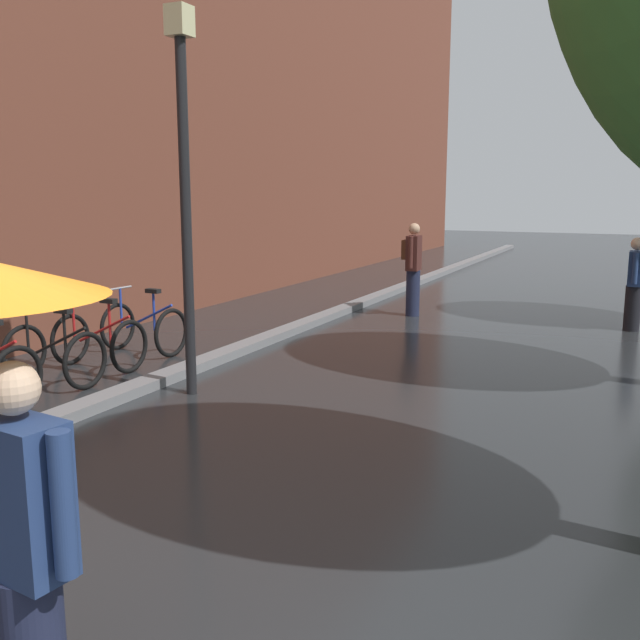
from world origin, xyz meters
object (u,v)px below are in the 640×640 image
(parked_bicycle_4, at_px, (144,328))
(pedestrian_walking_far, at_px, (634,284))
(street_lamp_post, at_px, (185,175))
(parked_bicycle_2, at_px, (54,354))
(pedestrian_walking_midground, at_px, (413,267))
(parked_bicycle_3, at_px, (99,341))

(parked_bicycle_4, relative_size, pedestrian_walking_far, 0.71)
(street_lamp_post, bearing_deg, parked_bicycle_2, -167.97)
(parked_bicycle_2, relative_size, parked_bicycle_4, 0.98)
(parked_bicycle_2, distance_m, pedestrian_walking_far, 9.18)
(parked_bicycle_2, xyz_separation_m, pedestrian_walking_midground, (2.46, 6.52, 0.55))
(pedestrian_walking_midground, height_order, pedestrian_walking_far, pedestrian_walking_midground)
(parked_bicycle_3, height_order, pedestrian_walking_midground, pedestrian_walking_midground)
(parked_bicycle_2, bearing_deg, street_lamp_post, 12.03)
(street_lamp_post, relative_size, pedestrian_walking_far, 2.72)
(street_lamp_post, distance_m, pedestrian_walking_far, 7.96)
(parked_bicycle_2, relative_size, street_lamp_post, 0.26)
(parked_bicycle_2, height_order, pedestrian_walking_midground, pedestrian_walking_midground)
(parked_bicycle_3, xyz_separation_m, street_lamp_post, (1.79, -0.46, 2.13))
(parked_bicycle_4, height_order, pedestrian_walking_midground, pedestrian_walking_midground)
(parked_bicycle_2, xyz_separation_m, street_lamp_post, (1.75, 0.37, 2.13))
(parked_bicycle_2, xyz_separation_m, parked_bicycle_3, (-0.04, 0.83, 0.00))
(parked_bicycle_4, height_order, pedestrian_walking_far, pedestrian_walking_far)
(pedestrian_walking_far, bearing_deg, pedestrian_walking_midground, -177.55)
(street_lamp_post, bearing_deg, parked_bicycle_4, 141.79)
(parked_bicycle_2, bearing_deg, pedestrian_walking_far, 46.78)
(parked_bicycle_3, distance_m, pedestrian_walking_far, 8.63)
(parked_bicycle_2, xyz_separation_m, pedestrian_walking_far, (6.28, 6.68, 0.42))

